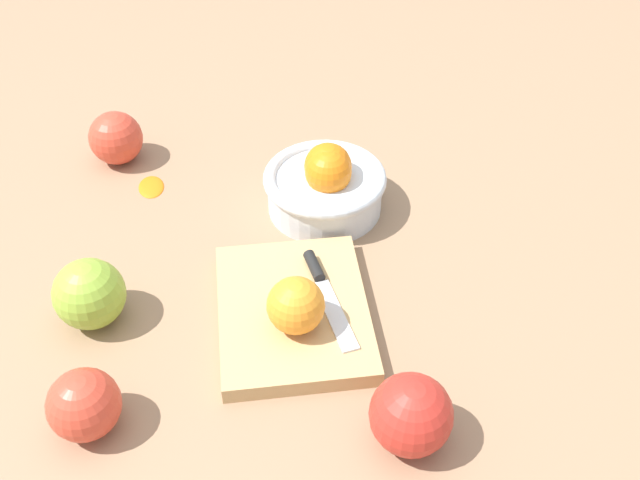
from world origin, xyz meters
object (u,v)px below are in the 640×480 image
bowl (325,184)px  cutting_board (293,312)px  apple_front_left (116,138)px  apple_front_right (84,405)px  apple_back_right (411,415)px  knife (323,286)px  apple_front_right_2 (89,294)px  orange_on_board (296,306)px

bowl → cutting_board: bearing=-7.9°
cutting_board → apple_front_left: apple_front_left is taller
apple_front_right → apple_back_right: 0.32m
knife → apple_front_left: bearing=-130.8°
knife → apple_front_right_2: bearing=-81.4°
bowl → orange_on_board: size_ratio=2.54×
apple_front_left → apple_back_right: apple_back_right is taller
apple_back_right → bowl: bearing=-164.5°
orange_on_board → apple_back_right: 0.18m
apple_front_right_2 → apple_back_right: size_ratio=0.99×
apple_front_left → knife: bearing=49.2°
knife → apple_front_right_2: 0.27m
orange_on_board → apple_front_left: bearing=-138.8°
apple_front_left → apple_back_right: size_ratio=0.93×
apple_front_left → apple_front_right_2: bearing=9.1°
apple_front_left → cutting_board: bearing=43.2°
orange_on_board → knife: bearing=154.9°
apple_front_right_2 → apple_front_left: apple_front_right_2 is taller
apple_front_right → apple_front_left: (-0.46, -0.09, 0.00)m
bowl → apple_front_right: 0.43m
bowl → cutting_board: size_ratio=0.75×
apple_front_right → apple_front_left: size_ratio=0.96×
orange_on_board → apple_front_left: orange_on_board is taller
apple_front_right_2 → apple_front_left: size_ratio=1.07×
apple_front_right → bowl: bearing=148.2°
cutting_board → orange_on_board: bearing=12.0°
cutting_board → knife: (-0.03, 0.03, 0.02)m
bowl → apple_front_left: bowl is taller
bowl → apple_front_right: bearing=-31.8°
bowl → orange_on_board: bowl is taller
apple_back_right → apple_front_right: bearing=-89.7°
cutting_board → apple_front_left: bearing=-136.8°
cutting_board → apple_front_right_2: (0.01, -0.23, 0.03)m
apple_back_right → apple_front_left: bearing=-138.0°
orange_on_board → apple_front_left: size_ratio=0.84×
bowl → apple_back_right: (0.36, 0.10, 0.00)m
knife → apple_front_right: (0.19, -0.23, 0.01)m
apple_front_left → apple_back_right: (0.46, 0.41, 0.00)m
bowl → orange_on_board: (0.23, -0.02, 0.01)m
orange_on_board → apple_back_right: bearing=43.9°
apple_front_right_2 → apple_front_left: 0.32m
orange_on_board → apple_front_right: (0.13, -0.20, -0.02)m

